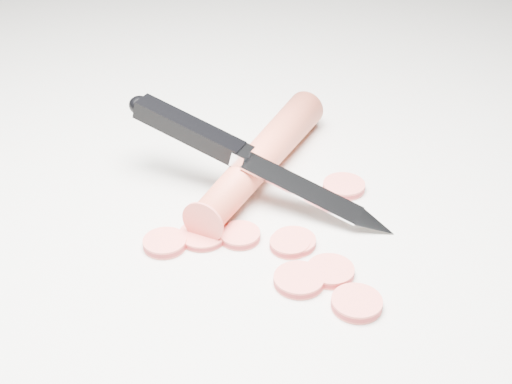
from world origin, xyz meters
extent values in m
plane|color=beige|center=(0.00, 0.00, 0.00)|extent=(2.40, 2.40, 0.00)
cylinder|color=#E4553A|center=(0.05, 0.04, 0.02)|extent=(0.16, 0.18, 0.03)
cylinder|color=#EB5E52|center=(-0.05, -0.04, 0.00)|extent=(0.03, 0.03, 0.01)
cylinder|color=#EB5E52|center=(-0.02, -0.04, 0.00)|extent=(0.04, 0.04, 0.01)
cylinder|color=#EB5E52|center=(0.04, -0.07, 0.00)|extent=(0.03, 0.03, 0.01)
cylinder|color=#EB5E52|center=(0.05, -0.11, 0.00)|extent=(0.03, 0.03, 0.01)
cylinder|color=#EB5E52|center=(0.11, -0.01, 0.00)|extent=(0.04, 0.04, 0.01)
cylinder|color=#EB5E52|center=(0.00, -0.05, 0.00)|extent=(0.03, 0.03, 0.01)
cylinder|color=#EB5E52|center=(0.06, -0.14, 0.00)|extent=(0.04, 0.04, 0.01)
cylinder|color=#EB5E52|center=(0.04, -0.06, 0.00)|extent=(0.03, 0.03, 0.01)
cylinder|color=#EB5E52|center=(0.03, -0.11, 0.00)|extent=(0.04, 0.04, 0.01)
camera|label=1|loc=(-0.11, -0.47, 0.34)|focal=50.00mm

